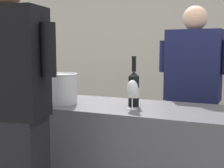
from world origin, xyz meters
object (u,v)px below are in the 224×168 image
Objects in this scene: ice_bucket at (62,88)px; person_guest at (9,131)px; wine_bottle_4 at (134,88)px; person_server at (192,107)px; wine_bottle_0 at (13,82)px; wine_bottle_5 at (40,83)px; wine_glass at (132,90)px.

person_guest is at bearing -91.38° from ice_bucket.
wine_bottle_4 is at bearing 12.93° from ice_bucket.
wine_bottle_0 is at bearing -153.78° from person_server.
wine_bottle_0 is 1.55m from person_server.
wine_bottle_5 reaches higher than wine_bottle_0.
wine_bottle_4 is 0.78m from person_server.
wine_bottle_0 is 0.87m from person_guest.
ice_bucket is (-0.51, -0.12, -0.01)m from wine_bottle_4.
wine_bottle_5 is 0.19× the size of person_guest.
person_server reaches higher than wine_bottle_5.
person_server is (0.29, 0.79, -0.24)m from wine_glass.
wine_bottle_5 is 1.68× the size of wine_glass.
wine_bottle_0 is 1.65× the size of wine_glass.
wine_glass is at bearing -110.31° from person_server.
wine_glass is 0.81m from person_guest.
wine_bottle_4 is 0.20× the size of person_guest.
person_server is (1.10, 0.68, -0.23)m from wine_bottle_5.
ice_bucket is 0.58m from person_guest.
wine_bottle_4 is 1.78× the size of wine_glass.
wine_bottle_0 is 0.19× the size of person_guest.
wine_bottle_5 is (0.28, -0.00, 0.00)m from wine_bottle_0.
person_server is at bearing 43.47° from ice_bucket.
wine_bottle_4 is (1.06, 0.01, 0.01)m from wine_bottle_0.
wine_bottle_5 is (-0.78, -0.01, -0.00)m from wine_bottle_4.
wine_bottle_5 is 0.82m from wine_glass.
wine_glass is at bearing 0.12° from ice_bucket.
person_guest reaches higher than wine_bottle_5.
person_server reaches higher than ice_bucket.
wine_bottle_4 is 0.78m from wine_bottle_5.
ice_bucket is (-0.54, -0.00, -0.02)m from wine_glass.
wine_bottle_4 is 1.54× the size of ice_bucket.
wine_bottle_5 reaches higher than wine_glass.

